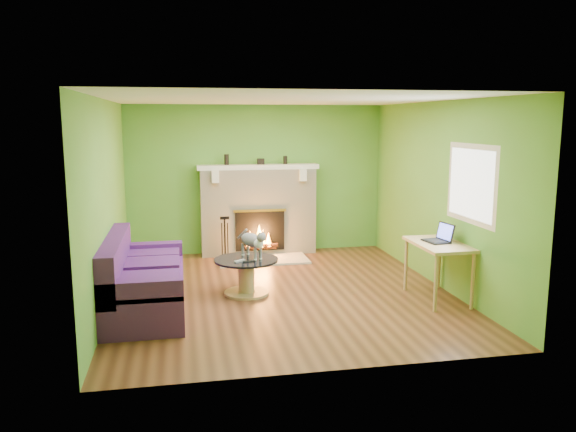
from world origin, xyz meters
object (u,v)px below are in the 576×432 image
sofa (140,282)px  cat (251,243)px  coffee_table (246,274)px  desk (439,250)px

sofa → cat: sofa is taller
coffee_table → cat: (0.08, 0.05, 0.41)m
coffee_table → cat: bearing=32.0°
desk → coffee_table: bearing=163.9°
sofa → desk: 3.83m
coffee_table → desk: size_ratio=0.84×
sofa → cat: (1.44, 0.44, 0.33)m
coffee_table → desk: (2.44, -0.70, 0.39)m
desk → cat: bearing=162.3°
desk → cat: size_ratio=1.58×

